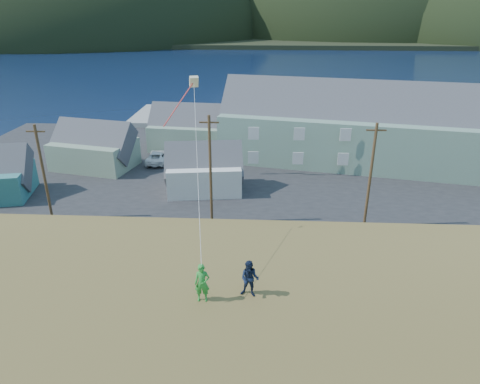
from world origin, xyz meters
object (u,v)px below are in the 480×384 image
object	(u,v)px
lodge	(364,126)
shed_white	(204,169)
wharf	(211,116)
kite_flyer_navy	(250,279)
shed_palegreen_near	(94,147)
kite_flyer_green	(202,283)
shed_palegreen_far	(191,128)

from	to	relation	value
lodge	shed_white	distance (m)	20.47
wharf	shed_white	xyz separation A→B (m)	(2.92, -31.28, 1.96)
shed_white	wharf	bearing A→B (deg)	87.79
shed_white	kite_flyer_navy	world-z (taller)	kite_flyer_navy
shed_palegreen_near	shed_white	distance (m)	15.21
lodge	kite_flyer_green	bearing A→B (deg)	-99.51
wharf	lodge	world-z (taller)	lodge
shed_palegreen_far	shed_white	bearing A→B (deg)	-69.82
kite_flyer_navy	kite_flyer_green	bearing A→B (deg)	-156.22
shed_palegreen_near	kite_flyer_navy	bearing A→B (deg)	-46.88
wharf	shed_palegreen_near	distance (m)	27.38
lodge	shed_palegreen_far	world-z (taller)	lodge
lodge	shed_palegreen_near	world-z (taller)	lodge
shed_palegreen_far	shed_palegreen_near	bearing A→B (deg)	-135.64
kite_flyer_navy	wharf	bearing A→B (deg)	109.47
shed_palegreen_near	shed_white	size ratio (longest dim) A/B	1.24
shed_white	shed_palegreen_far	xyz separation A→B (m)	(-3.56, 14.34, 0.41)
shed_white	shed_palegreen_far	world-z (taller)	shed_palegreen_far
shed_palegreen_far	kite_flyer_green	distance (m)	42.67
wharf	lodge	bearing A→B (deg)	-46.05
shed_palegreen_far	kite_flyer_navy	size ratio (longest dim) A/B	7.50
shed_palegreen_near	kite_flyer_green	xyz separation A→B (m)	(17.55, -33.65, 5.41)
lodge	shed_palegreen_near	distance (m)	32.03
wharf	shed_white	distance (m)	31.47
shed_white	kite_flyer_navy	bearing A→B (deg)	-86.04
wharf	lodge	xyz separation A→B (m)	(20.85, -21.63, 4.16)
lodge	shed_palegreen_far	xyz separation A→B (m)	(-21.48, 4.70, -1.80)
shed_palegreen_near	shed_palegreen_far	size ratio (longest dim) A/B	0.91
shed_white	shed_palegreen_near	bearing A→B (deg)	148.14
shed_white	kite_flyer_green	xyz separation A→B (m)	(3.69, -27.38, 5.59)
wharf	kite_flyer_navy	size ratio (longest dim) A/B	16.88
shed_white	kite_flyer_green	distance (m)	28.19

